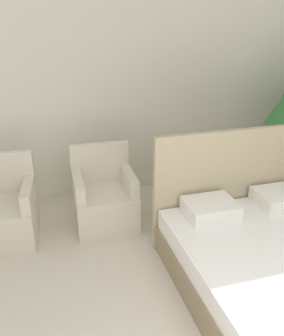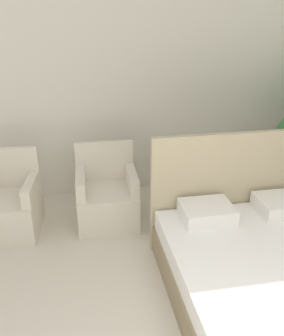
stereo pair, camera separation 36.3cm
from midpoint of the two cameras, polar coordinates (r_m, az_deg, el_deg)
wall_back at (r=4.77m, az=-0.18°, el=12.80°), size 10.00×0.06×2.90m
bed at (r=3.44m, az=23.33°, el=-15.84°), size 1.75×2.23×1.22m
armchair_near_window_left at (r=4.35m, az=-17.58°, el=-5.92°), size 0.74×0.71×0.90m
armchair_near_window_right at (r=4.33m, az=-2.94°, el=-4.91°), size 0.69×0.66×0.90m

